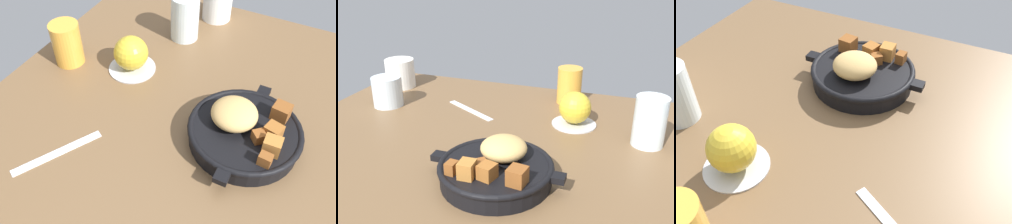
# 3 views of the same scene
# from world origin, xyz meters

# --- Properties ---
(ground_plane) EXTENTS (1.00, 0.78, 0.02)m
(ground_plane) POSITION_xyz_m (0.00, 0.00, -0.01)
(ground_plane) COLOR brown
(cast_iron_skillet) EXTENTS (0.25, 0.21, 0.08)m
(cast_iron_skillet) POSITION_xyz_m (0.05, -0.14, 0.03)
(cast_iron_skillet) COLOR black
(cast_iron_skillet) RESTS_ON ground_plane
(saucer_plate) EXTENTS (0.11, 0.11, 0.01)m
(saucer_plate) POSITION_xyz_m (0.14, 0.16, 0.00)
(saucer_plate) COLOR #B7BABF
(saucer_plate) RESTS_ON ground_plane
(red_apple) EXTENTS (0.08, 0.08, 0.08)m
(red_apple) POSITION_xyz_m (0.14, 0.16, 0.04)
(red_apple) COLOR gold
(red_apple) RESTS_ON saucer_plate
(butter_knife) EXTENTS (0.16, 0.10, 0.00)m
(butter_knife) POSITION_xyz_m (-0.13, 0.15, 0.00)
(butter_knife) COLOR silver
(butter_knife) RESTS_ON ground_plane
(juice_glass_amber) EXTENTS (0.07, 0.07, 0.10)m
(juice_glass_amber) POSITION_xyz_m (0.10, 0.30, 0.05)
(juice_glass_amber) COLOR gold
(juice_glass_amber) RESTS_ON ground_plane
(water_glass_short) EXTENTS (0.08, 0.08, 0.08)m
(water_glass_short) POSITION_xyz_m (-0.35, 0.11, 0.04)
(water_glass_short) COLOR silver
(water_glass_short) RESTS_ON ground_plane
(water_glass_tall) EXTENTS (0.07, 0.07, 0.11)m
(water_glass_tall) POSITION_xyz_m (0.31, 0.10, 0.05)
(water_glass_tall) COLOR silver
(water_glass_tall) RESTS_ON ground_plane
(ceramic_mug_white) EXTENTS (0.09, 0.09, 0.09)m
(ceramic_mug_white) POSITION_xyz_m (-0.41, 0.26, 0.04)
(ceramic_mug_white) COLOR silver
(ceramic_mug_white) RESTS_ON ground_plane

